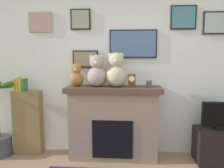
% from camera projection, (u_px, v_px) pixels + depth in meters
% --- Properties ---
extents(back_wall, '(5.20, 0.15, 2.60)m').
position_uv_depth(back_wall, '(122.00, 71.00, 3.52)').
color(back_wall, silver).
rests_on(back_wall, ground_plane).
extents(fireplace, '(1.41, 0.50, 1.09)m').
position_uv_depth(fireplace, '(113.00, 122.00, 3.34)').
color(fireplace, '#8A6F5E').
rests_on(fireplace, ground_plane).
extents(bookshelf, '(0.44, 0.16, 1.22)m').
position_uv_depth(bookshelf, '(28.00, 120.00, 3.46)').
color(bookshelf, brown).
rests_on(bookshelf, ground_plane).
extents(tv_stand, '(0.72, 0.40, 0.50)m').
position_uv_depth(tv_stand, '(221.00, 146.00, 3.19)').
color(tv_stand, black).
rests_on(tv_stand, ground_plane).
extents(television, '(0.59, 0.14, 0.40)m').
position_uv_depth(television, '(223.00, 116.00, 3.13)').
color(television, black).
rests_on(television, tv_stand).
extents(candle_jar, '(0.08, 0.08, 0.10)m').
position_uv_depth(candle_jar, '(149.00, 84.00, 3.21)').
color(candle_jar, '#4C517A').
rests_on(candle_jar, fireplace).
extents(mantel_clock, '(0.11, 0.08, 0.19)m').
position_uv_depth(mantel_clock, '(132.00, 81.00, 3.22)').
color(mantel_clock, brown).
rests_on(mantel_clock, fireplace).
extents(teddy_bear_grey, '(0.21, 0.21, 0.34)m').
position_uv_depth(teddy_bear_grey, '(77.00, 76.00, 3.28)').
color(teddy_bear_grey, olive).
rests_on(teddy_bear_grey, fireplace).
extents(teddy_bear_cream, '(0.29, 0.29, 0.47)m').
position_uv_depth(teddy_bear_cream, '(97.00, 72.00, 3.25)').
color(teddy_bear_cream, '#A69390').
rests_on(teddy_bear_cream, fireplace).
extents(teddy_bear_brown, '(0.31, 0.31, 0.50)m').
position_uv_depth(teddy_bear_brown, '(116.00, 71.00, 3.22)').
color(teddy_bear_brown, '#C4B68E').
rests_on(teddy_bear_brown, fireplace).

